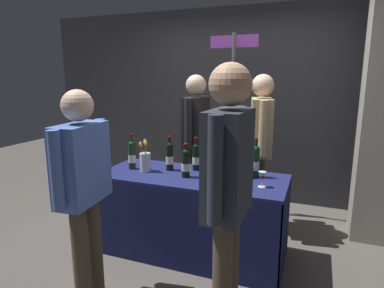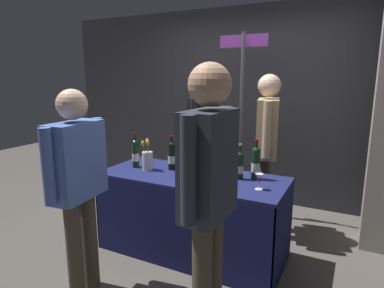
# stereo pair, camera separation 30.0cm
# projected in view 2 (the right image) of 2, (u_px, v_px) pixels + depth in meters

# --- Properties ---
(ground_plane) EXTENTS (12.00, 12.00, 0.00)m
(ground_plane) POSITION_uv_depth(u_px,v_px,m) (192.00, 251.00, 3.23)
(ground_plane) COLOR #514C47
(back_partition) EXTENTS (5.85, 0.12, 2.60)m
(back_partition) POSITION_uv_depth(u_px,v_px,m) (249.00, 106.00, 4.47)
(back_partition) COLOR #2D2D33
(back_partition) RESTS_ON ground_plane
(tasting_table) EXTENTS (1.75, 0.73, 0.78)m
(tasting_table) POSITION_uv_depth(u_px,v_px,m) (192.00, 200.00, 3.12)
(tasting_table) COLOR #191E51
(tasting_table) RESTS_ON ground_plane
(featured_wine_bottle) EXTENTS (0.07, 0.07, 0.34)m
(featured_wine_bottle) POSITION_uv_depth(u_px,v_px,m) (172.00, 155.00, 3.23)
(featured_wine_bottle) COLOR black
(featured_wine_bottle) RESTS_ON tasting_table
(display_bottle_0) EXTENTS (0.08, 0.08, 0.37)m
(display_bottle_0) POSITION_uv_depth(u_px,v_px,m) (256.00, 162.00, 2.93)
(display_bottle_0) COLOR black
(display_bottle_0) RESTS_ON tasting_table
(display_bottle_1) EXTENTS (0.08, 0.08, 0.34)m
(display_bottle_1) POSITION_uv_depth(u_px,v_px,m) (214.00, 168.00, 2.78)
(display_bottle_1) COLOR black
(display_bottle_1) RESTS_ON tasting_table
(display_bottle_2) EXTENTS (0.07, 0.07, 0.32)m
(display_bottle_2) POSITION_uv_depth(u_px,v_px,m) (240.00, 165.00, 2.93)
(display_bottle_2) COLOR black
(display_bottle_2) RESTS_ON tasting_table
(display_bottle_3) EXTENTS (0.07, 0.07, 0.36)m
(display_bottle_3) POSITION_uv_depth(u_px,v_px,m) (135.00, 153.00, 3.31)
(display_bottle_3) COLOR black
(display_bottle_3) RESTS_ON tasting_table
(display_bottle_4) EXTENTS (0.07, 0.07, 0.33)m
(display_bottle_4) POSITION_uv_depth(u_px,v_px,m) (198.00, 156.00, 3.21)
(display_bottle_4) COLOR black
(display_bottle_4) RESTS_ON tasting_table
(display_bottle_5) EXTENTS (0.08, 0.08, 0.32)m
(display_bottle_5) POSITION_uv_depth(u_px,v_px,m) (185.00, 162.00, 2.99)
(display_bottle_5) COLOR black
(display_bottle_5) RESTS_ON tasting_table
(wine_glass_near_vendor) EXTENTS (0.07, 0.07, 0.13)m
(wine_glass_near_vendor) POSITION_uv_depth(u_px,v_px,m) (259.00, 178.00, 2.67)
(wine_glass_near_vendor) COLOR silver
(wine_glass_near_vendor) RESTS_ON tasting_table
(flower_vase) EXTENTS (0.11, 0.11, 0.32)m
(flower_vase) POSITION_uv_depth(u_px,v_px,m) (147.00, 159.00, 3.22)
(flower_vase) COLOR silver
(flower_vase) RESTS_ON tasting_table
(vendor_presenter) EXTENTS (0.24, 0.58, 1.71)m
(vendor_presenter) POSITION_uv_depth(u_px,v_px,m) (203.00, 134.00, 3.83)
(vendor_presenter) COLOR #4C4233
(vendor_presenter) RESTS_ON ground_plane
(vendor_assistant) EXTENTS (0.31, 0.61, 1.72)m
(vendor_assistant) POSITION_uv_depth(u_px,v_px,m) (267.00, 139.00, 3.45)
(vendor_assistant) COLOR #4C4233
(vendor_assistant) RESTS_ON ground_plane
(taster_foreground_right) EXTENTS (0.24, 0.58, 1.77)m
(taster_foreground_right) POSITION_uv_depth(u_px,v_px,m) (209.00, 185.00, 1.90)
(taster_foreground_right) COLOR #4C4233
(taster_foreground_right) RESTS_ON ground_plane
(taster_foreground_left) EXTENTS (0.25, 0.62, 1.61)m
(taster_foreground_left) POSITION_uv_depth(u_px,v_px,m) (77.00, 176.00, 2.42)
(taster_foreground_left) COLOR #4C4233
(taster_foreground_left) RESTS_ON ground_plane
(booth_signpost) EXTENTS (0.57, 0.04, 2.19)m
(booth_signpost) POSITION_uv_depth(u_px,v_px,m) (241.00, 108.00, 3.90)
(booth_signpost) COLOR #47474C
(booth_signpost) RESTS_ON ground_plane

